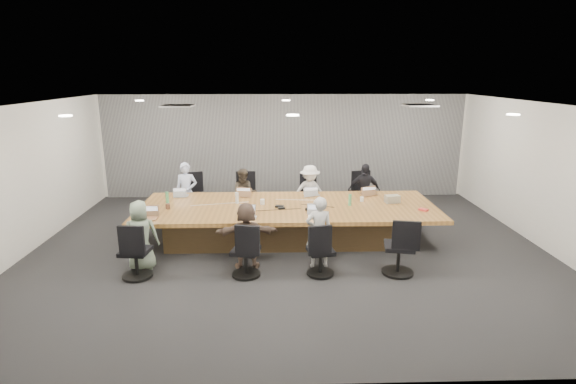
{
  "coord_description": "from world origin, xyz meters",
  "views": [
    {
      "loc": [
        -0.27,
        -8.26,
        3.35
      ],
      "look_at": [
        0.0,
        0.4,
        1.05
      ],
      "focal_mm": 28.0,
      "sensor_mm": 36.0,
      "label": 1
    }
  ],
  "objects_px": {
    "chair_2": "(308,199)",
    "person_1": "(245,195)",
    "chair_6": "(321,255)",
    "laptop_2": "(312,195)",
    "chair_3": "(361,197)",
    "bottle_green_right": "(350,200)",
    "chair_4": "(136,256)",
    "laptop_3": "(369,194)",
    "laptop_4": "(149,219)",
    "mug_brown": "(168,206)",
    "chair_1": "(246,198)",
    "canvas_bag": "(392,199)",
    "stapler": "(309,209)",
    "chair_7": "(399,251)",
    "snack_packet": "(423,210)",
    "chair_0": "(190,198)",
    "person_5": "(247,235)",
    "laptop_5": "(248,218)",
    "bottle_clear": "(237,198)",
    "person_4": "(141,235)",
    "person_2": "(310,193)",
    "bottle_green_left": "(167,197)",
    "laptop_6": "(316,217)",
    "person_3": "(364,191)",
    "laptop_0": "(182,196)",
    "chair_5": "(246,255)",
    "person_0": "(187,192)",
    "person_6": "(319,232)"
  },
  "relations": [
    {
      "from": "chair_2",
      "to": "person_1",
      "type": "xyz_separation_m",
      "value": [
        -1.52,
        -0.35,
        0.23
      ]
    },
    {
      "from": "chair_6",
      "to": "laptop_2",
      "type": "bearing_deg",
      "value": 78.42
    },
    {
      "from": "chair_3",
      "to": "bottle_green_right",
      "type": "height_order",
      "value": "bottle_green_right"
    },
    {
      "from": "chair_4",
      "to": "laptop_3",
      "type": "bearing_deg",
      "value": 36.37
    },
    {
      "from": "laptop_4",
      "to": "bottle_green_right",
      "type": "xyz_separation_m",
      "value": [
        3.87,
        0.77,
        0.11
      ]
    },
    {
      "from": "laptop_3",
      "to": "mug_brown",
      "type": "xyz_separation_m",
      "value": [
        -4.22,
        -0.96,
        0.04
      ]
    },
    {
      "from": "chair_1",
      "to": "canvas_bag",
      "type": "relative_size",
      "value": 2.99
    },
    {
      "from": "bottle_green_right",
      "to": "stapler",
      "type": "height_order",
      "value": "bottle_green_right"
    },
    {
      "from": "chair_4",
      "to": "chair_7",
      "type": "distance_m",
      "value": 4.45
    },
    {
      "from": "chair_6",
      "to": "chair_2",
      "type": "bearing_deg",
      "value": 78.7
    },
    {
      "from": "chair_3",
      "to": "snack_packet",
      "type": "height_order",
      "value": "chair_3"
    },
    {
      "from": "chair_0",
      "to": "laptop_4",
      "type": "height_order",
      "value": "chair_0"
    },
    {
      "from": "chair_6",
      "to": "stapler",
      "type": "bearing_deg",
      "value": 83.9
    },
    {
      "from": "laptop_2",
      "to": "chair_4",
      "type": "bearing_deg",
      "value": 26.24
    },
    {
      "from": "chair_6",
      "to": "person_5",
      "type": "relative_size",
      "value": 0.61
    },
    {
      "from": "chair_1",
      "to": "laptop_5",
      "type": "bearing_deg",
      "value": 94.93
    },
    {
      "from": "bottle_clear",
      "to": "person_4",
      "type": "bearing_deg",
      "value": -135.2
    },
    {
      "from": "person_1",
      "to": "laptop_4",
      "type": "bearing_deg",
      "value": -130.11
    },
    {
      "from": "laptop_2",
      "to": "laptop_5",
      "type": "bearing_deg",
      "value": 38.4
    },
    {
      "from": "laptop_5",
      "to": "mug_brown",
      "type": "relative_size",
      "value": 2.91
    },
    {
      "from": "chair_4",
      "to": "person_2",
      "type": "xyz_separation_m",
      "value": [
        3.16,
        3.05,
        0.25
      ]
    },
    {
      "from": "chair_7",
      "to": "bottle_green_left",
      "type": "xyz_separation_m",
      "value": [
        -4.34,
        1.96,
        0.44
      ]
    },
    {
      "from": "laptop_3",
      "to": "canvas_bag",
      "type": "bearing_deg",
      "value": 103.19
    },
    {
      "from": "laptop_6",
      "to": "chair_6",
      "type": "bearing_deg",
      "value": -86.57
    },
    {
      "from": "chair_2",
      "to": "person_2",
      "type": "bearing_deg",
      "value": 88.98
    },
    {
      "from": "chair_6",
      "to": "person_3",
      "type": "relative_size",
      "value": 0.55
    },
    {
      "from": "laptop_6",
      "to": "laptop_0",
      "type": "bearing_deg",
      "value": 153.82
    },
    {
      "from": "chair_3",
      "to": "laptop_4",
      "type": "bearing_deg",
      "value": 21.92
    },
    {
      "from": "laptop_4",
      "to": "mug_brown",
      "type": "height_order",
      "value": "mug_brown"
    },
    {
      "from": "chair_5",
      "to": "snack_packet",
      "type": "bearing_deg",
      "value": 32.95
    },
    {
      "from": "chair_2",
      "to": "canvas_bag",
      "type": "bearing_deg",
      "value": 135.13
    },
    {
      "from": "chair_7",
      "to": "snack_packet",
      "type": "distance_m",
      "value": 1.54
    },
    {
      "from": "chair_7",
      "to": "person_0",
      "type": "relative_size",
      "value": 0.62
    },
    {
      "from": "chair_3",
      "to": "person_2",
      "type": "bearing_deg",
      "value": 7.84
    },
    {
      "from": "person_2",
      "to": "bottle_green_right",
      "type": "bearing_deg",
      "value": -74.57
    },
    {
      "from": "chair_6",
      "to": "person_1",
      "type": "xyz_separation_m",
      "value": [
        -1.47,
        3.05,
        0.25
      ]
    },
    {
      "from": "mug_brown",
      "to": "laptop_5",
      "type": "bearing_deg",
      "value": -21.46
    },
    {
      "from": "chair_3",
      "to": "chair_7",
      "type": "relative_size",
      "value": 1.02
    },
    {
      "from": "person_0",
      "to": "laptop_4",
      "type": "height_order",
      "value": "person_0"
    },
    {
      "from": "person_6",
      "to": "stapler",
      "type": "xyz_separation_m",
      "value": [
        -0.1,
        0.98,
        0.12
      ]
    },
    {
      "from": "person_0",
      "to": "laptop_6",
      "type": "distance_m",
      "value": 3.54
    },
    {
      "from": "laptop_0",
      "to": "bottle_green_right",
      "type": "distance_m",
      "value": 3.67
    },
    {
      "from": "chair_2",
      "to": "snack_packet",
      "type": "distance_m",
      "value": 3.02
    },
    {
      "from": "person_6",
      "to": "person_5",
      "type": "bearing_deg",
      "value": -4.53
    },
    {
      "from": "chair_1",
      "to": "person_5",
      "type": "bearing_deg",
      "value": 94.09
    },
    {
      "from": "laptop_0",
      "to": "laptop_3",
      "type": "bearing_deg",
      "value": 177.95
    },
    {
      "from": "laptop_4",
      "to": "chair_2",
      "type": "bearing_deg",
      "value": 37.53
    },
    {
      "from": "bottle_green_right",
      "to": "mug_brown",
      "type": "bearing_deg",
      "value": -178.02
    },
    {
      "from": "laptop_3",
      "to": "bottle_green_left",
      "type": "relative_size",
      "value": 1.42
    },
    {
      "from": "person_2",
      "to": "laptop_2",
      "type": "xyz_separation_m",
      "value": [
        0.0,
        -0.55,
        0.1
      ]
    }
  ]
}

